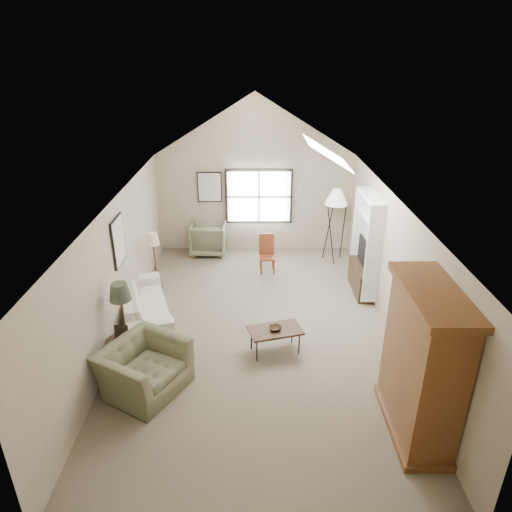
{
  "coord_description": "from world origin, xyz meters",
  "views": [
    {
      "loc": [
        -0.06,
        -7.27,
        4.89
      ],
      "look_at": [
        0.0,
        0.4,
        1.4
      ],
      "focal_mm": 32.0,
      "sensor_mm": 36.0,
      "label": 1
    }
  ],
  "objects_px": {
    "sofa": "(145,303)",
    "armchair_far": "(209,238)",
    "coffee_table": "(275,340)",
    "side_chair": "(267,254)",
    "armchair_near": "(144,368)",
    "side_table": "(124,354)",
    "armoire": "(422,364)"
  },
  "relations": [
    {
      "from": "sofa",
      "to": "armchair_far",
      "type": "bearing_deg",
      "value": -35.86
    },
    {
      "from": "armchair_far",
      "to": "coffee_table",
      "type": "distance_m",
      "value": 4.58
    },
    {
      "from": "side_chair",
      "to": "armchair_near",
      "type": "bearing_deg",
      "value": -119.94
    },
    {
      "from": "sofa",
      "to": "side_chair",
      "type": "distance_m",
      "value": 3.2
    },
    {
      "from": "armchair_far",
      "to": "side_table",
      "type": "distance_m",
      "value": 4.84
    },
    {
      "from": "side_chair",
      "to": "sofa",
      "type": "bearing_deg",
      "value": -144.85
    },
    {
      "from": "sofa",
      "to": "coffee_table",
      "type": "xyz_separation_m",
      "value": [
        2.53,
        -1.18,
        -0.09
      ]
    },
    {
      "from": "coffee_table",
      "to": "side_table",
      "type": "distance_m",
      "value": 2.56
    },
    {
      "from": "sofa",
      "to": "side_chair",
      "type": "xyz_separation_m",
      "value": [
        2.48,
        2.01,
        0.14
      ]
    },
    {
      "from": "sofa",
      "to": "side_table",
      "type": "xyz_separation_m",
      "value": [
        0.0,
        -1.6,
        -0.04
      ]
    },
    {
      "from": "coffee_table",
      "to": "side_chair",
      "type": "relative_size",
      "value": 0.98
    },
    {
      "from": "side_table",
      "to": "armoire",
      "type": "bearing_deg",
      "value": -17.29
    },
    {
      "from": "armoire",
      "to": "side_table",
      "type": "height_order",
      "value": "armoire"
    },
    {
      "from": "coffee_table",
      "to": "side_chair",
      "type": "distance_m",
      "value": 3.2
    },
    {
      "from": "coffee_table",
      "to": "sofa",
      "type": "bearing_deg",
      "value": 155.03
    },
    {
      "from": "armoire",
      "to": "sofa",
      "type": "height_order",
      "value": "armoire"
    },
    {
      "from": "armchair_far",
      "to": "side_table",
      "type": "xyz_separation_m",
      "value": [
        -1.0,
        -4.74,
        -0.14
      ]
    },
    {
      "from": "armoire",
      "to": "armchair_near",
      "type": "relative_size",
      "value": 1.81
    },
    {
      "from": "armoire",
      "to": "side_chair",
      "type": "xyz_separation_m",
      "value": [
        -1.9,
        4.98,
        -0.64
      ]
    },
    {
      "from": "armoire",
      "to": "side_table",
      "type": "relative_size",
      "value": 4.05
    },
    {
      "from": "armchair_near",
      "to": "side_chair",
      "type": "height_order",
      "value": "side_chair"
    },
    {
      "from": "side_table",
      "to": "side_chair",
      "type": "xyz_separation_m",
      "value": [
        2.48,
        3.61,
        0.19
      ]
    },
    {
      "from": "sofa",
      "to": "armchair_near",
      "type": "relative_size",
      "value": 1.78
    },
    {
      "from": "side_table",
      "to": "armchair_far",
      "type": "bearing_deg",
      "value": 78.11
    },
    {
      "from": "sofa",
      "to": "armchair_far",
      "type": "height_order",
      "value": "armchair_far"
    },
    {
      "from": "sofa",
      "to": "side_chair",
      "type": "bearing_deg",
      "value": -69.14
    },
    {
      "from": "armoire",
      "to": "armchair_far",
      "type": "height_order",
      "value": "armoire"
    },
    {
      "from": "coffee_table",
      "to": "armoire",
      "type": "bearing_deg",
      "value": -43.96
    },
    {
      "from": "armchair_far",
      "to": "coffee_table",
      "type": "bearing_deg",
      "value": 112.06
    },
    {
      "from": "side_table",
      "to": "sofa",
      "type": "bearing_deg",
      "value": 90.0
    },
    {
      "from": "armoire",
      "to": "side_chair",
      "type": "distance_m",
      "value": 5.37
    },
    {
      "from": "armoire",
      "to": "coffee_table",
      "type": "distance_m",
      "value": 2.72
    }
  ]
}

